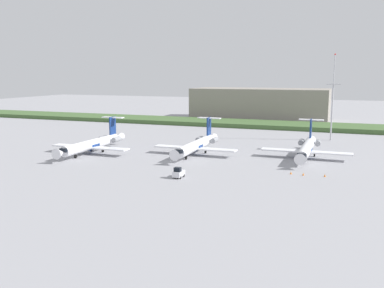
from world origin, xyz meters
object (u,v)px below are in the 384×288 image
safety_cone_rear_marker (325,175)px  baggage_tug (178,173)px  regional_jet_third (307,148)px  safety_cone_mid_marker (303,174)px  antenna_mast (332,105)px  regional_jet_nearest (93,144)px  safety_cone_front_marker (291,173)px  regional_jet_second (197,145)px

safety_cone_rear_marker → baggage_tug: bearing=-157.9°
regional_jet_third → safety_cone_mid_marker: size_ratio=56.36×
regional_jet_third → antenna_mast: antenna_mast is taller
antenna_mast → safety_cone_rear_marker: antenna_mast is taller
safety_cone_mid_marker → safety_cone_rear_marker: (4.41, 0.43, 0.00)m
regional_jet_nearest → regional_jet_third: size_ratio=1.00×
regional_jet_third → safety_cone_front_marker: size_ratio=56.36×
regional_jet_second → safety_cone_mid_marker: bearing=-26.5°
antenna_mast → safety_cone_rear_marker: bearing=-88.9°
regional_jet_nearest → safety_cone_front_marker: 54.80m
regional_jet_second → safety_cone_front_marker: (27.08, -14.55, -2.26)m
regional_jet_nearest → antenna_mast: 76.76m
safety_cone_front_marker → safety_cone_rear_marker: 7.04m
regional_jet_nearest → safety_cone_rear_marker: regional_jet_nearest is taller
safety_cone_front_marker → safety_cone_mid_marker: (2.62, -0.25, 0.00)m
safety_cone_front_marker → safety_cone_rear_marker: same height
baggage_tug → safety_cone_mid_marker: size_ratio=5.82×
regional_jet_third → safety_cone_rear_marker: bearing=-74.0°
regional_jet_second → regional_jet_third: same height
regional_jet_second → regional_jet_third: 28.96m
safety_cone_mid_marker → safety_cone_rear_marker: bearing=5.6°
regional_jet_second → regional_jet_third: bearing=11.0°
regional_jet_third → safety_cone_mid_marker: bearing=-86.4°
baggage_tug → regional_jet_second: bearing=101.6°
regional_jet_nearest → safety_cone_front_marker: regional_jet_nearest is taller
regional_jet_third → safety_cone_rear_marker: 20.80m
regional_jet_third → antenna_mast: size_ratio=1.11×
safety_cone_rear_marker → regional_jet_nearest: bearing=174.6°
baggage_tug → safety_cone_mid_marker: (24.36, 11.23, -0.73)m
regional_jet_third → safety_cone_front_marker: (-1.35, -20.06, -2.26)m
regional_jet_third → regional_jet_second: bearing=-169.0°
regional_jet_nearest → regional_jet_third: same height
antenna_mast → safety_cone_front_marker: antenna_mast is taller
regional_jet_third → baggage_tug: bearing=-126.2°
regional_jet_nearest → safety_cone_rear_marker: size_ratio=56.36×
safety_cone_mid_marker → safety_cone_rear_marker: same height
baggage_tug → safety_cone_front_marker: size_ratio=5.82×
regional_jet_third → antenna_mast: bearing=81.8°
regional_jet_second → safety_cone_mid_marker: size_ratio=56.36×
baggage_tug → safety_cone_rear_marker: baggage_tug is taller
antenna_mast → safety_cone_front_marker: 53.98m
regional_jet_second → safety_cone_rear_marker: size_ratio=56.36×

